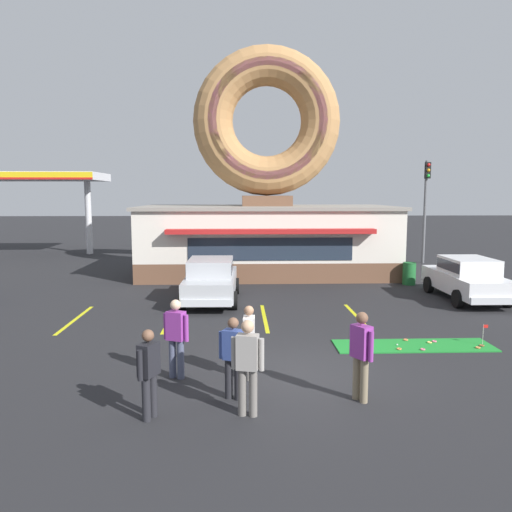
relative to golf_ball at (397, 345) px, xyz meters
name	(u,v)px	position (x,y,z in m)	size (l,w,h in m)	color
ground_plane	(298,373)	(-2.82, -1.86, -0.05)	(160.00, 160.00, 0.00)	#232326
donut_shop_building	(267,198)	(-2.72, 12.09, 3.69)	(12.30, 6.75, 10.96)	brown
putting_mat	(413,346)	(0.43, 0.01, -0.04)	(4.10, 1.15, 0.03)	#1E842D
mini_donut_near_left	(406,340)	(0.37, 0.43, 0.00)	(0.13, 0.13, 0.04)	#D17F47
mini_donut_near_right	(482,346)	(2.17, -0.15, 0.00)	(0.13, 0.13, 0.04)	brown
mini_donut_mid_left	(423,349)	(0.52, -0.41, 0.00)	(0.13, 0.13, 0.04)	#D8667F
mini_donut_mid_centre	(429,342)	(0.92, 0.17, 0.00)	(0.13, 0.13, 0.04)	#E5C666
mini_donut_mid_right	(357,350)	(-1.15, -0.38, 0.00)	(0.13, 0.13, 0.04)	#D8667F
mini_donut_far_left	(363,341)	(-0.81, 0.40, 0.00)	(0.13, 0.13, 0.04)	#D17F47
mini_donut_far_centre	(399,349)	(-0.06, -0.35, 0.00)	(0.13, 0.13, 0.04)	#D17F47
mini_donut_far_right	(478,348)	(1.99, -0.31, 0.00)	(0.13, 0.13, 0.04)	#D17F47
mini_donut_extra	(434,341)	(1.09, 0.27, 0.00)	(0.13, 0.13, 0.04)	#D8667F
golf_ball	(397,345)	(0.00, 0.00, 0.00)	(0.04, 0.04, 0.04)	white
putting_flag_pin	(485,330)	(2.27, -0.05, 0.39)	(0.13, 0.01, 0.55)	silver
car_silver	(211,278)	(-5.13, 5.65, 0.82)	(2.05, 4.59, 1.60)	#B2B5BA
car_white	(467,277)	(4.40, 5.63, 0.82)	(2.00, 4.57, 1.60)	silver
pedestrian_blue_sweater_man	(149,370)	(-5.70, -3.99, 0.84)	(0.38, 0.55, 1.62)	#232328
pedestrian_hooded_kid	(233,354)	(-4.23, -3.18, 0.84)	(0.56, 0.37, 1.61)	#232328
pedestrian_leather_jacket_man	(176,335)	(-5.46, -2.03, 0.91)	(0.56, 0.37, 1.72)	#474C66
pedestrian_clipboard_woman	(249,339)	(-3.91, -2.11, 0.83)	(0.26, 0.60, 1.59)	slate
pedestrian_beanie_man	(361,352)	(-1.80, -3.36, 0.92)	(0.40, 0.53, 1.74)	#7F7056
pedestrian_crossing_woman	(248,363)	(-3.97, -3.93, 0.93)	(0.58, 0.32, 1.75)	slate
trash_bin	(409,273)	(3.34, 8.83, 0.45)	(0.57, 0.57, 0.97)	#1E662D
traffic_light_pole	(426,198)	(6.47, 15.50, 3.66)	(0.28, 0.47, 5.80)	#595B60
gas_station_canopy	(32,180)	(-17.45, 20.70, 4.81)	(9.00, 4.46, 5.30)	silver
parking_stripe_far_left	(75,319)	(-9.29, 3.14, -0.05)	(0.12, 3.60, 0.01)	yellow
parking_stripe_left	(171,319)	(-6.29, 3.14, -0.05)	(0.12, 3.60, 0.01)	yellow
parking_stripe_mid_left	(265,318)	(-3.29, 3.14, -0.05)	(0.12, 3.60, 0.01)	yellow
parking_stripe_centre	(357,317)	(-0.29, 3.14, -0.05)	(0.12, 3.60, 0.01)	yellow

